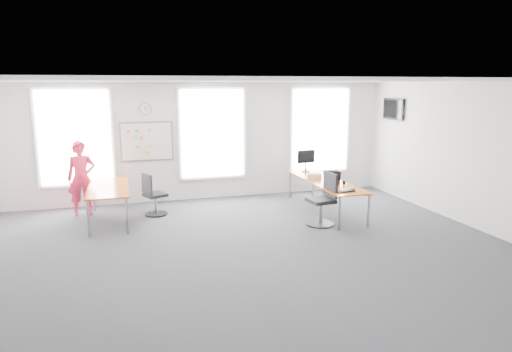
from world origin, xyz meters
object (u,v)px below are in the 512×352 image
object	(u,v)px
person	(82,178)
monitor	(306,159)
keyboard	(345,191)
headphones	(341,183)
desk_left	(108,190)
desk_right	(325,183)
chair_right	(323,202)
chair_left	(153,197)

from	to	relation	value
person	monitor	distance (m)	5.44
keyboard	headphones	bearing A→B (deg)	62.47
desk_left	keyboard	bearing A→B (deg)	-19.46
person	monitor	xyz separation A→B (m)	(5.44, -0.07, 0.21)
desk_right	chair_right	size ratio (longest dim) A/B	2.69
headphones	person	bearing A→B (deg)	155.74
keyboard	monitor	world-z (taller)	monitor
chair_left	person	bearing A→B (deg)	47.79
keyboard	headphones	world-z (taller)	headphones
desk_right	person	bearing A→B (deg)	167.20
chair_right	person	distance (m)	5.44
chair_right	person	size ratio (longest dim) A/B	0.65
desk_right	desk_left	bearing A→B (deg)	173.83
desk_right	chair_right	world-z (taller)	chair_right
desk_right	monitor	size ratio (longest dim) A/B	5.27
chair_left	keyboard	size ratio (longest dim) A/B	2.21
chair_left	headphones	size ratio (longest dim) A/B	5.76
chair_right	desk_right	bearing A→B (deg)	147.30
chair_left	chair_right	bearing A→B (deg)	-141.44
desk_left	person	xyz separation A→B (m)	(-0.58, 0.71, 0.14)
chair_left	person	world-z (taller)	person
desk_left	headphones	bearing A→B (deg)	-11.78
headphones	monitor	bearing A→B (deg)	88.31
chair_left	desk_right	bearing A→B (deg)	-125.05
person	chair_right	bearing A→B (deg)	-28.02
desk_right	person	world-z (taller)	person
chair_right	person	world-z (taller)	person
person	keyboard	size ratio (longest dim) A/B	3.88
desk_right	keyboard	size ratio (longest dim) A/B	6.77
desk_left	headphones	distance (m)	5.12
chair_left	headphones	distance (m)	4.26
person	desk_right	bearing A→B (deg)	-16.42
desk_right	chair_left	world-z (taller)	chair_left
keyboard	headphones	xyz separation A→B (m)	(0.24, 0.64, 0.03)
keyboard	chair_right	bearing A→B (deg)	152.11
chair_right	chair_left	distance (m)	3.83
chair_right	person	bearing A→B (deg)	-120.72
desk_left	monitor	xyz separation A→B (m)	(4.86, 0.64, 0.35)
desk_left	chair_left	world-z (taller)	chair_left
desk_right	chair_right	xyz separation A→B (m)	(-0.50, -1.01, -0.19)
person	keyboard	xyz separation A→B (m)	(5.35, -2.40, -0.12)
keyboard	monitor	size ratio (longest dim) A/B	0.78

